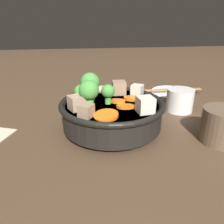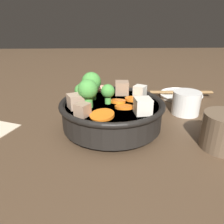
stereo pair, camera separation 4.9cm
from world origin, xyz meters
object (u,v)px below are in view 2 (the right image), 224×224
at_px(stirfry_bowl, 111,110).
at_px(side_saucer, 181,95).
at_px(tea_cup, 186,103).
at_px(chopsticks_pair, 181,92).

distance_m(stirfry_bowl, side_saucer, 0.32).
relative_size(stirfry_bowl, tea_cup, 3.23).
xyz_separation_m(stirfry_bowl, tea_cup, (-0.08, 0.20, -0.01)).
xyz_separation_m(side_saucer, tea_cup, (0.13, -0.03, 0.02)).
distance_m(side_saucer, chopsticks_pair, 0.01).
xyz_separation_m(tea_cup, chopsticks_pair, (-0.13, 0.03, -0.01)).
bearing_deg(tea_cup, chopsticks_pair, 165.98).
bearing_deg(chopsticks_pair, side_saucer, -45.00).
distance_m(stirfry_bowl, tea_cup, 0.21).
xyz_separation_m(stirfry_bowl, chopsticks_pair, (-0.21, 0.23, -0.03)).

